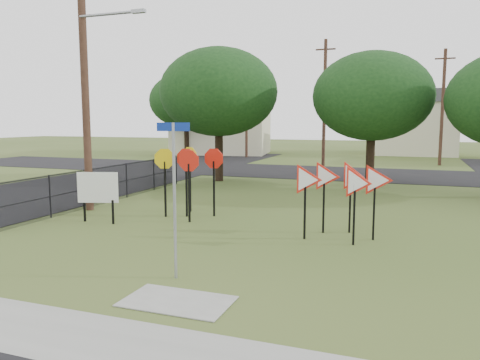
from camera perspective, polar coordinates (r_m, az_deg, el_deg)
name	(u,v)px	position (r m, az deg, el deg)	size (l,w,h in m)	color
ground	(225,265)	(11.08, -1.78, -10.28)	(140.00, 140.00, 0.00)	#3A4F1D
sidewalk	(121,345)	(7.62, -14.32, -18.91)	(30.00, 1.60, 0.02)	gray
street_left	(83,185)	(25.64, -18.58, -0.56)	(8.00, 50.00, 0.02)	black
street_far	(343,173)	(30.24, 12.48, 0.80)	(60.00, 8.00, 0.02)	black
curb_pad	(177,301)	(9.02, -7.66, -14.47)	(2.00, 1.20, 0.02)	gray
street_name_sign	(174,191)	(9.84, -8.00, -1.38)	(0.66, 0.21, 3.30)	#919499
stop_sign_cluster	(189,166)	(16.25, -6.27, 1.75)	(2.26, 1.83, 2.40)	black
yield_sign_cluster	(342,182)	(13.52, 12.30, -0.24)	(2.80, 1.81, 2.18)	black
info_board	(98,189)	(15.93, -16.95, -1.11)	(1.28, 0.45, 1.67)	black
utility_pole_main	(86,68)	(18.24, -18.31, 12.81)	(3.55, 0.33, 10.00)	#4A2F22
far_pole_a	(324,102)	(34.34, 10.26, 9.28)	(1.40, 0.24, 9.00)	#4A2F22
far_pole_b	(443,106)	(37.87, 23.46, 8.22)	(1.40, 0.24, 8.50)	#4A2F22
far_pole_c	(247,106)	(42.19, 0.80, 9.01)	(1.40, 0.24, 9.00)	#4A2F22
fence_run	(111,183)	(19.94, -15.50, -0.35)	(0.05, 11.55, 1.50)	black
house_left	(222,117)	(47.33, -2.20, 7.67)	(10.58, 8.88, 7.20)	beige
house_mid	(413,122)	(49.80, 20.31, 6.63)	(8.40, 8.40, 6.20)	beige
tree_near_left	(219,92)	(25.84, -2.62, 10.65)	(6.40, 6.40, 7.27)	black
tree_near_mid	(372,96)	(24.90, 15.83, 9.78)	(6.00, 6.00, 6.80)	black
tree_far_left	(186,101)	(44.55, -6.60, 9.60)	(6.80, 6.80, 7.73)	black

